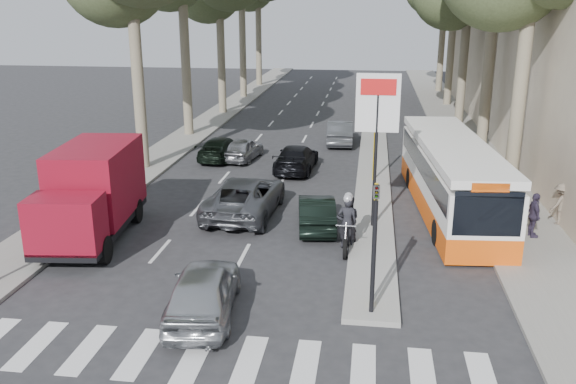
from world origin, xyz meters
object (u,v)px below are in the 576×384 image
(red_truck, at_px, (92,192))
(motorcycle, at_px, (347,222))
(dark_hatchback, at_px, (316,212))
(silver_hatchback, at_px, (203,291))
(city_bus, at_px, (451,175))

(red_truck, bearing_deg, motorcycle, -3.97)
(red_truck, bearing_deg, dark_hatchback, 8.82)
(silver_hatchback, xyz_separation_m, motorcycle, (3.50, 5.24, 0.16))
(red_truck, distance_m, city_bus, 13.30)
(red_truck, bearing_deg, city_bus, 13.47)
(silver_hatchback, height_order, motorcycle, motorcycle)
(city_bus, relative_size, motorcycle, 4.86)
(dark_hatchback, relative_size, motorcycle, 1.63)
(red_truck, xyz_separation_m, city_bus, (12.52, 4.48, -0.18))
(silver_hatchback, bearing_deg, city_bus, -134.38)
(silver_hatchback, relative_size, dark_hatchback, 1.13)
(motorcycle, bearing_deg, city_bus, 48.49)
(silver_hatchback, height_order, red_truck, red_truck)
(dark_hatchback, xyz_separation_m, city_bus, (4.99, 2.46, 0.89))
(motorcycle, bearing_deg, dark_hatchback, 126.27)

